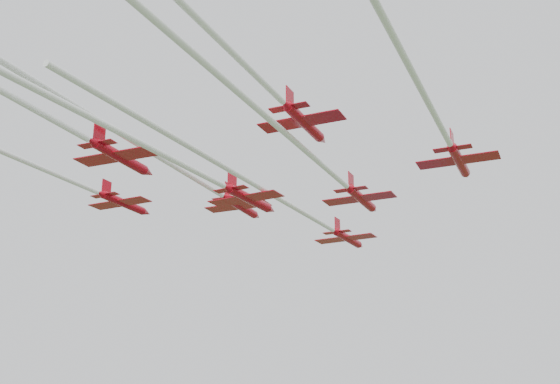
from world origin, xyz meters
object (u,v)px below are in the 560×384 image
(jet_lead, at_px, (295,208))
(jet_row3_right, at_px, (437,119))
(jet_row3_mid, at_px, (186,166))
(jet_row4_right, at_px, (205,26))
(jet_row3_left, at_px, (64,178))
(jet_row2_left, at_px, (182,171))
(jet_row4_left, at_px, (19,101))
(jet_row2_right, at_px, (311,155))

(jet_lead, distance_m, jet_row3_right, 29.40)
(jet_row3_mid, relative_size, jet_row4_right, 0.79)
(jet_row3_left, bearing_deg, jet_row2_left, 24.98)
(jet_row3_mid, height_order, jet_row4_right, jet_row4_right)
(jet_row2_left, height_order, jet_row4_left, jet_row2_left)
(jet_row2_left, relative_size, jet_row4_left, 1.05)
(jet_row2_left, relative_size, jet_row2_right, 0.99)
(jet_lead, relative_size, jet_row2_right, 1.04)
(jet_lead, distance_m, jet_row4_right, 41.12)
(jet_row3_left, relative_size, jet_row4_right, 0.73)
(jet_row3_mid, bearing_deg, jet_row3_left, 177.41)
(jet_row2_left, bearing_deg, jet_row4_left, -91.39)
(jet_row2_left, bearing_deg, jet_lead, 48.92)
(jet_row4_right, bearing_deg, jet_row3_mid, 124.52)
(jet_row2_right, distance_m, jet_row4_right, 24.50)
(jet_row3_mid, bearing_deg, jet_row2_right, 22.77)
(jet_row4_right, bearing_deg, jet_row2_left, 124.78)
(jet_lead, xyz_separation_m, jet_row2_left, (-11.22, -10.38, 2.66))
(jet_row2_left, bearing_deg, jet_row4_right, -56.23)
(jet_lead, xyz_separation_m, jet_row2_right, (6.40, -16.41, 0.42))
(jet_lead, xyz_separation_m, jet_row3_left, (-24.91, -14.30, 1.85))
(jet_row3_right, distance_m, jet_row4_left, 37.53)
(jet_row3_right, xyz_separation_m, jet_row4_left, (-34.53, -14.71, 0.02))
(jet_row3_mid, relative_size, jet_row4_left, 0.91)
(jet_row4_right, bearing_deg, jet_lead, 103.73)
(jet_row3_left, height_order, jet_row4_right, jet_row3_left)
(jet_row2_right, bearing_deg, jet_row3_left, -176.15)
(jet_lead, height_order, jet_row4_left, jet_row4_left)
(jet_row2_right, xyz_separation_m, jet_row4_right, (-1.71, -24.40, 1.40))
(jet_row3_left, xyz_separation_m, jet_row4_right, (29.60, -26.50, -0.02))
(jet_row2_right, relative_size, jet_row3_mid, 1.16)
(jet_row3_left, xyz_separation_m, jet_row3_mid, (18.30, -4.65, -2.19))
(jet_row3_left, distance_m, jet_row4_right, 39.74)
(jet_lead, relative_size, jet_row3_left, 1.31)
(jet_row2_left, height_order, jet_row3_right, jet_row2_left)
(jet_row3_left, relative_size, jet_row3_right, 0.98)
(jet_row3_left, bearing_deg, jet_lead, 38.84)
(jet_row3_right, relative_size, jet_row4_right, 0.74)
(jet_row2_right, xyz_separation_m, jet_row3_right, (13.46, -5.26, 0.04))
(jet_row2_left, distance_m, jet_row3_mid, 10.20)
(jet_row2_right, distance_m, jet_row3_right, 14.45)
(jet_row3_mid, distance_m, jet_row3_right, 26.62)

